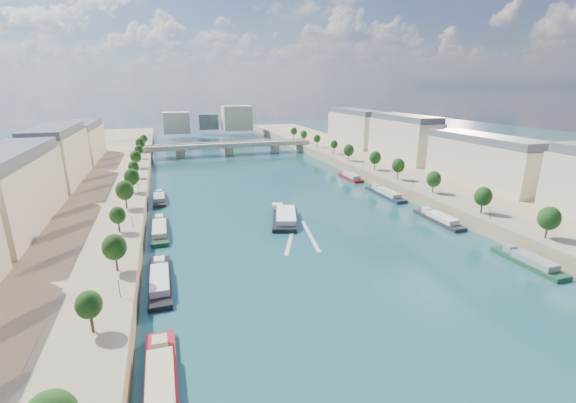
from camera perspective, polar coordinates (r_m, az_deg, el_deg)
ground at (r=155.68m, az=-1.55°, el=0.12°), size 700.00×700.00×0.00m
quay_left at (r=152.27m, az=-28.54°, el=-1.38°), size 44.00×520.00×5.00m
quay_right at (r=187.67m, az=20.07°, el=2.77°), size 44.00×520.00×5.00m
pave_left at (r=149.32m, az=-23.04°, el=0.04°), size 14.00×520.00×0.10m
pave_right at (r=178.39m, az=16.32°, el=3.28°), size 14.00×520.00×0.10m
trees_left at (r=149.72m, az=-22.46°, el=2.31°), size 4.80×268.80×8.26m
trees_right at (r=184.38m, az=14.22°, el=5.59°), size 4.80×268.80×8.26m
lamps_left at (r=138.59m, az=-21.64°, el=0.16°), size 0.36×200.36×4.28m
lamps_right at (r=179.45m, az=14.31°, el=4.41°), size 0.36×200.36×4.28m
buildings_left at (r=163.53m, az=-32.98°, el=4.15°), size 16.00×226.00×23.20m
buildings_right at (r=202.36m, az=21.35°, el=7.63°), size 16.00×226.00×23.20m
skyline at (r=366.72m, az=-11.01°, el=11.78°), size 79.00×42.00×22.00m
bridge at (r=264.84m, az=-8.69°, el=7.99°), size 112.00×12.00×8.15m
tour_barge at (r=133.63m, az=-0.54°, el=-2.26°), size 15.31×28.32×3.75m
wake at (r=119.21m, az=1.86°, el=-5.19°), size 14.99×25.83×0.04m
moored_barges_left at (r=96.16m, az=-18.43°, el=-11.22°), size 5.00×157.34×3.60m
moored_barges_right at (r=139.03m, az=22.29°, el=-2.88°), size 5.00×157.04×3.60m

